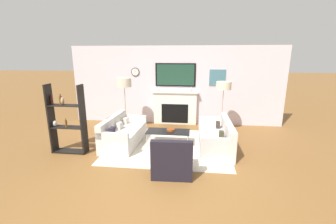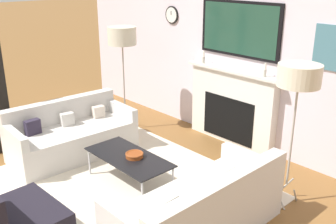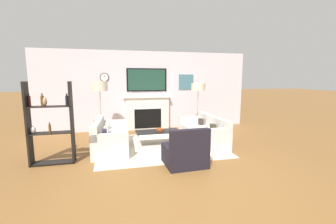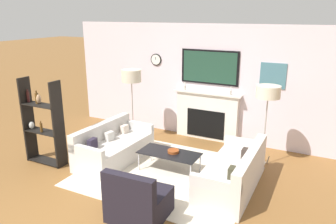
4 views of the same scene
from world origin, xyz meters
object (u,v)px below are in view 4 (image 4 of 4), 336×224
(couch_left, at_px, (113,148))
(shelf_unit, at_px, (43,123))
(couch_right, at_px, (233,174))
(armchair, at_px, (138,201))
(coffee_table, at_px, (169,154))
(floor_lamp_right, at_px, (268,93))
(floor_lamp_left, at_px, (131,77))
(decorative_bowl, at_px, (173,151))

(couch_left, height_order, shelf_unit, shelf_unit)
(couch_left, distance_m, couch_right, 2.52)
(armchair, relative_size, coffee_table, 0.72)
(coffee_table, bearing_deg, shelf_unit, -162.27)
(couch_right, distance_m, floor_lamp_right, 1.70)
(armchair, distance_m, coffee_table, 1.57)
(coffee_table, height_order, shelf_unit, shelf_unit)
(couch_right, bearing_deg, floor_lamp_right, 77.27)
(floor_lamp_left, xyz_separation_m, shelf_unit, (-0.91, -1.84, -0.69))
(armchair, distance_m, decorative_bowl, 1.60)
(floor_lamp_right, bearing_deg, decorative_bowl, -145.14)
(couch_left, relative_size, couch_right, 0.95)
(couch_right, distance_m, decorative_bowl, 1.23)
(coffee_table, relative_size, shelf_unit, 0.68)
(floor_lamp_right, bearing_deg, couch_right, -102.73)
(floor_lamp_left, bearing_deg, floor_lamp_right, -0.00)
(couch_left, xyz_separation_m, floor_lamp_right, (2.78, 1.15, 1.21))
(armchair, height_order, coffee_table, armchair)
(couch_left, bearing_deg, shelf_unit, -149.73)
(coffee_table, xyz_separation_m, shelf_unit, (-2.42, -0.77, 0.49))
(decorative_bowl, distance_m, floor_lamp_right, 2.09)
(armchair, bearing_deg, decorative_bowl, 97.18)
(floor_lamp_left, height_order, floor_lamp_right, floor_lamp_left)
(couch_left, distance_m, armchair, 2.10)
(couch_right, xyz_separation_m, floor_lamp_left, (-2.78, 1.15, 1.27))
(coffee_table, bearing_deg, couch_right, -4.00)
(couch_left, height_order, couch_right, couch_left)
(floor_lamp_right, xyz_separation_m, shelf_unit, (-3.96, -1.84, -0.64))
(couch_right, height_order, armchair, armchair)
(armchair, xyz_separation_m, decorative_bowl, (-0.20, 1.58, 0.15))
(floor_lamp_right, bearing_deg, shelf_unit, -155.09)
(coffee_table, bearing_deg, armchair, -80.26)
(decorative_bowl, bearing_deg, couch_right, -6.02)
(couch_right, height_order, decorative_bowl, couch_right)
(armchair, relative_size, decorative_bowl, 3.79)
(couch_left, relative_size, floor_lamp_right, 1.08)
(decorative_bowl, distance_m, floor_lamp_left, 2.19)
(decorative_bowl, distance_m, shelf_unit, 2.65)
(decorative_bowl, bearing_deg, couch_left, -174.47)
(couch_left, relative_size, shelf_unit, 1.02)
(shelf_unit, bearing_deg, floor_lamp_right, 24.91)
(shelf_unit, bearing_deg, coffee_table, 17.73)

